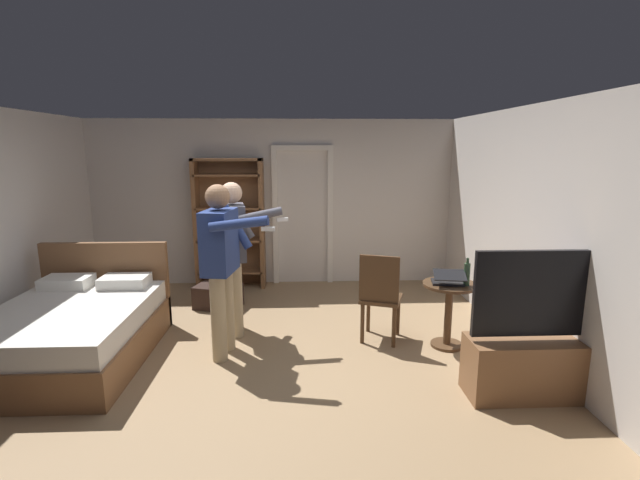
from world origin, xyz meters
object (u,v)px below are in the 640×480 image
object	(u,v)px
tv_flatscreen	(541,355)
wooden_chair	(380,294)
suitcase_dark	(218,296)
laptop	(448,280)
person_striped_shirt	(235,247)
side_table	(449,305)
person_blue_shirt	(221,257)
bottle_on_table	(467,274)
bed	(74,329)
bookshelf	(230,219)

from	to	relation	value
tv_flatscreen	wooden_chair	world-z (taller)	tv_flatscreen
suitcase_dark	laptop	bearing A→B (deg)	-11.11
tv_flatscreen	person_striped_shirt	xyz separation A→B (m)	(-2.76, 1.49, 0.64)
side_table	person_striped_shirt	distance (m)	2.41
person_striped_shirt	person_blue_shirt	bearing A→B (deg)	-94.45
tv_flatscreen	bottle_on_table	distance (m)	1.08
bed	suitcase_dark	world-z (taller)	bed
person_blue_shirt	wooden_chair	bearing A→B (deg)	8.60
bed	tv_flatscreen	bearing A→B (deg)	-11.78
laptop	wooden_chair	size ratio (longest dim) A/B	0.38
tv_flatscreen	wooden_chair	bearing A→B (deg)	135.35
tv_flatscreen	person_blue_shirt	world-z (taller)	person_blue_shirt
bed	laptop	xyz separation A→B (m)	(3.80, 0.07, 0.45)
tv_flatscreen	person_striped_shirt	world-z (taller)	person_striped_shirt
bed	suitcase_dark	bearing A→B (deg)	50.80
laptop	person_blue_shirt	world-z (taller)	person_blue_shirt
person_blue_shirt	suitcase_dark	distance (m)	1.71
bookshelf	bottle_on_table	distance (m)	3.65
person_blue_shirt	suitcase_dark	xyz separation A→B (m)	(-0.32, 1.43, -0.88)
bed	person_striped_shirt	world-z (taller)	person_striped_shirt
person_blue_shirt	suitcase_dark	bearing A→B (deg)	102.66
wooden_chair	suitcase_dark	world-z (taller)	wooden_chair
bookshelf	suitcase_dark	distance (m)	1.32
bottle_on_table	wooden_chair	xyz separation A→B (m)	(-0.85, 0.23, -0.28)
tv_flatscreen	wooden_chair	size ratio (longest dim) A/B	1.29
person_blue_shirt	suitcase_dark	size ratio (longest dim) A/B	3.06
bookshelf	person_blue_shirt	xyz separation A→B (m)	(0.28, -2.40, -0.02)
side_table	laptop	bearing A→B (deg)	-131.33
bookshelf	person_blue_shirt	distance (m)	2.42
laptop	bottle_on_table	xyz separation A→B (m)	(0.18, -0.04, 0.07)
side_table	person_striped_shirt	xyz separation A→B (m)	(-2.29, 0.49, 0.54)
side_table	tv_flatscreen	bearing A→B (deg)	-65.34
wooden_chair	bookshelf	bearing A→B (deg)	131.56
wooden_chair	person_striped_shirt	xyz separation A→B (m)	(-1.59, 0.34, 0.46)
bookshelf	person_striped_shirt	distance (m)	1.85
bookshelf	side_table	bearing A→B (deg)	-41.34
tv_flatscreen	laptop	world-z (taller)	tv_flatscreen
person_striped_shirt	laptop	bearing A→B (deg)	-13.18
bookshelf	wooden_chair	xyz separation A→B (m)	(1.91, -2.16, -0.50)
person_striped_shirt	bed	bearing A→B (deg)	-158.77
bed	suitcase_dark	distance (m)	1.86
person_blue_shirt	laptop	bearing A→B (deg)	1.44
person_striped_shirt	tv_flatscreen	bearing A→B (deg)	-28.46
laptop	person_blue_shirt	distance (m)	2.32
bottle_on_table	wooden_chair	distance (m)	0.92
tv_flatscreen	side_table	distance (m)	1.11
wooden_chair	laptop	bearing A→B (deg)	-15.78
bookshelf	suitcase_dark	bearing A→B (deg)	-92.48
bookshelf	person_striped_shirt	size ratio (longest dim) A/B	1.13
laptop	wooden_chair	xyz separation A→B (m)	(-0.67, 0.19, -0.21)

